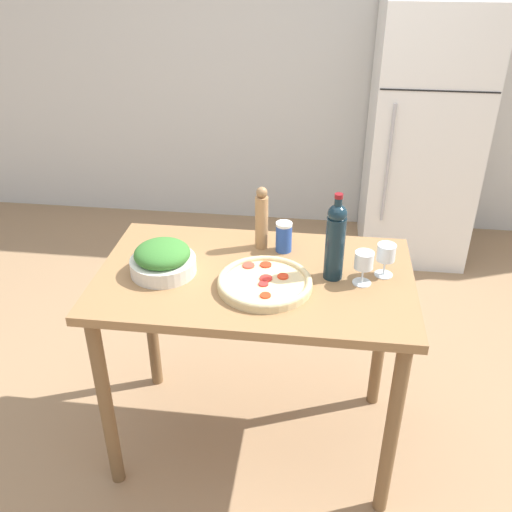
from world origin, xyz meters
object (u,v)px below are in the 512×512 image
object	(u,v)px
salt_canister	(284,237)
refrigerator	(423,135)
salad_bowl	(163,259)
wine_glass_near	(364,262)
pepper_mill	(262,219)
wine_bottle	(335,240)
homemade_pizza	(265,282)
wine_glass_far	(386,254)

from	to	relation	value
salt_canister	refrigerator	bearing A→B (deg)	65.69
salad_bowl	salt_canister	bearing A→B (deg)	27.15
wine_glass_near	refrigerator	bearing A→B (deg)	76.41
pepper_mill	salt_canister	world-z (taller)	pepper_mill
refrigerator	wine_bottle	distance (m)	2.01
salad_bowl	refrigerator	bearing A→B (deg)	57.94
wine_bottle	wine_glass_near	size ratio (longest dim) A/B	2.61
salad_bowl	homemade_pizza	xyz separation A→B (m)	(0.40, -0.05, -0.04)
wine_bottle	homemade_pizza	size ratio (longest dim) A/B	0.98
wine_glass_far	salt_canister	world-z (taller)	wine_glass_far
wine_glass_far	salad_bowl	distance (m)	0.85
wine_glass_far	refrigerator	bearing A→B (deg)	78.40
wine_bottle	salad_bowl	bearing A→B (deg)	-175.79
refrigerator	pepper_mill	xyz separation A→B (m)	(-0.88, -1.72, 0.17)
wine_glass_far	salt_canister	distance (m)	0.42
wine_bottle	salad_bowl	distance (m)	0.66
homemade_pizza	salt_canister	distance (m)	0.29
wine_bottle	wine_glass_far	bearing A→B (deg)	11.25
pepper_mill	wine_glass_near	bearing A→B (deg)	-29.72
wine_bottle	wine_glass_far	distance (m)	0.21
refrigerator	wine_bottle	xyz separation A→B (m)	(-0.58, -1.92, 0.20)
homemade_pizza	wine_bottle	bearing A→B (deg)	22.06
refrigerator	wine_glass_near	distance (m)	2.01
wine_glass_far	pepper_mill	xyz separation A→B (m)	(-0.49, 0.16, 0.04)
wine_glass_far	salt_canister	bearing A→B (deg)	160.32
wine_glass_far	homemade_pizza	xyz separation A→B (m)	(-0.44, -0.14, -0.07)
wine_bottle	salad_bowl	xyz separation A→B (m)	(-0.65, -0.05, -0.10)
wine_bottle	salt_canister	bearing A→B (deg)	138.39
wine_glass_near	pepper_mill	world-z (taller)	pepper_mill
salt_canister	wine_glass_near	bearing A→B (deg)	-34.00
wine_glass_far	homemade_pizza	size ratio (longest dim) A/B	0.37
pepper_mill	salad_bowl	bearing A→B (deg)	-145.01
refrigerator	salt_canister	xyz separation A→B (m)	(-0.78, -1.74, 0.10)
salad_bowl	homemade_pizza	bearing A→B (deg)	-7.59
wine_glass_near	salt_canister	size ratio (longest dim) A/B	1.04
salt_canister	salad_bowl	bearing A→B (deg)	-152.85
pepper_mill	wine_bottle	bearing A→B (deg)	-34.22
salt_canister	wine_glass_far	bearing A→B (deg)	-19.68
refrigerator	salad_bowl	size ratio (longest dim) A/B	6.69
refrigerator	pepper_mill	distance (m)	1.93
wine_glass_near	pepper_mill	xyz separation A→B (m)	(-0.40, 0.23, 0.04)
wine_glass_near	homemade_pizza	size ratio (longest dim) A/B	0.37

